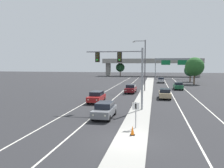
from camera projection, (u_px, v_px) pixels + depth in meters
The scene contains 21 objects.
ground_plane at pixel (131, 141), 16.47m from camera, with size 260.00×260.00×0.00m, color #28282B.
median_island at pixel (143, 101), 34.08m from camera, with size 2.40×110.00×0.15m, color #9E9B93.
lane_stripe_oncoming_center at pixel (119, 94), 41.81m from camera, with size 0.14×100.00×0.01m, color silver.
lane_stripe_receding_center at pixel (173, 96), 40.08m from camera, with size 0.14×100.00×0.01m, color silver.
edge_stripe_left at pixel (101, 94), 42.41m from camera, with size 0.14×100.00×0.01m, color silver.
edge_stripe_right at pixel (193, 96), 39.48m from camera, with size 0.14×100.00×0.01m, color silver.
overhead_signal_mast at pixel (124, 66), 27.12m from camera, with size 6.81×0.44×7.20m.
median_sign_post at pixel (136, 111), 19.28m from camera, with size 0.60×0.10×2.20m.
street_lamp_median at pixel (144, 62), 45.44m from camera, with size 2.58×0.28×10.00m.
car_oncoming_grey at pixel (105, 110), 23.64m from camera, with size 1.87×4.49×1.58m.
car_oncoming_red at pixel (97, 97), 32.85m from camera, with size 1.83×4.47×1.58m.
car_oncoming_darkred at pixel (131, 89), 43.63m from camera, with size 1.93×4.51×1.58m.
car_receding_tan at pixel (165, 93), 36.63m from camera, with size 1.82×4.47×1.58m.
car_receding_green at pixel (178, 86), 49.32m from camera, with size 1.82×4.47×1.58m.
car_receding_silver at pixel (161, 80), 66.55m from camera, with size 1.87×4.49×1.58m.
traffic_cone_median_nose at pixel (132, 131), 17.40m from camera, with size 0.36×0.36×0.74m.
highway_sign_gantry at pixel (174, 62), 82.86m from camera, with size 13.28×0.42×7.50m.
overpass_bridge at pixel (151, 63), 100.12m from camera, with size 42.40×6.40×7.65m.
tree_far_right_a at pixel (195, 67), 61.50m from camera, with size 4.98×4.98×7.20m.
tree_far_left_b at pixel (120, 67), 104.31m from camera, with size 3.98×3.98×5.76m.
tree_far_right_c at pixel (190, 70), 70.16m from camera, with size 3.67×3.67×5.30m.
Camera 1 is at (1.65, -16.01, 5.54)m, focal length 37.07 mm.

